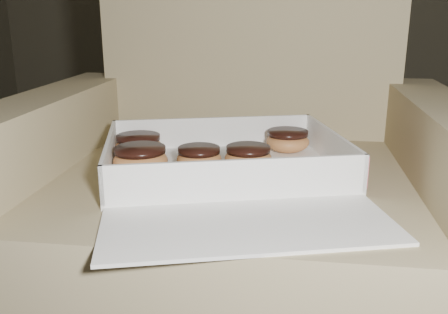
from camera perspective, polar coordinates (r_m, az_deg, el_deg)
armchair at (r=0.96m, az=1.51°, el=-6.91°), size 0.80×0.67×0.83m
bakery_box at (r=0.82m, az=0.63°, el=-1.78°), size 0.50×0.55×0.07m
donut_a at (r=0.96m, az=7.28°, el=1.92°), size 0.08×0.08×0.04m
donut_b at (r=0.93m, az=-9.73°, el=1.31°), size 0.09×0.09×0.04m
donut_c at (r=0.85m, az=2.79°, el=0.01°), size 0.08×0.08×0.04m
donut_d at (r=0.84m, az=-9.52°, el=-0.23°), size 0.09×0.09×0.05m
donut_e at (r=0.85m, az=-2.86°, el=-0.05°), size 0.08×0.08×0.04m
crumb_a at (r=0.81m, az=6.03°, el=-2.29°), size 0.01×0.01×0.00m
crumb_b at (r=0.84m, az=-0.57°, el=-1.65°), size 0.01×0.01×0.00m
crumb_c at (r=0.80m, az=-0.71°, el=-2.42°), size 0.01×0.01×0.00m
crumb_d at (r=0.80m, az=-8.10°, el=-2.69°), size 0.01×0.01×0.00m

